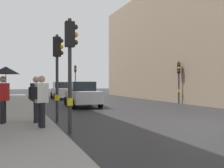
% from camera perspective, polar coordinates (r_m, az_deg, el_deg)
% --- Properties ---
extents(ground_plane, '(120.00, 120.00, 0.00)m').
position_cam_1_polar(ground_plane, '(10.96, 18.60, -8.57)').
color(ground_plane, '#28282B').
extents(sidewalk_kerb, '(3.43, 40.00, 0.16)m').
position_cam_1_polar(sidewalk_kerb, '(14.32, -22.97, -6.16)').
color(sidewalk_kerb, gray).
rests_on(sidewalk_kerb, ground).
extents(building_facade_right, '(12.00, 27.64, 11.14)m').
position_cam_1_polar(building_facade_right, '(26.73, 22.87, 8.63)').
color(building_facade_right, gray).
rests_on(building_facade_right, ground).
extents(traffic_light_near_right, '(0.45, 0.34, 3.75)m').
position_cam_1_polar(traffic_light_near_right, '(10.84, -12.47, 5.04)').
color(traffic_light_near_right, '#2D2D2D').
rests_on(traffic_light_near_right, ground).
extents(traffic_light_far_median, '(0.25, 0.43, 3.99)m').
position_cam_1_polar(traffic_light_far_median, '(32.30, -8.48, 2.17)').
color(traffic_light_far_median, '#2D2D2D').
rests_on(traffic_light_far_median, ground).
extents(traffic_light_mid_street, '(0.38, 0.44, 3.38)m').
position_cam_1_polar(traffic_light_mid_street, '(20.42, 15.19, 2.11)').
color(traffic_light_mid_street, '#2D2D2D').
rests_on(traffic_light_mid_street, ground).
extents(traffic_light_near_left, '(0.43, 0.25, 3.81)m').
position_cam_1_polar(traffic_light_near_left, '(8.36, -9.58, 6.78)').
color(traffic_light_near_left, '#2D2D2D').
rests_on(traffic_light_near_left, ground).
extents(car_silver_hatchback, '(2.13, 4.26, 1.76)m').
position_cam_1_polar(car_silver_hatchback, '(17.46, -6.91, -2.36)').
color(car_silver_hatchback, '#BCBCC1').
rests_on(car_silver_hatchback, ground).
extents(car_white_compact, '(2.13, 4.26, 1.76)m').
position_cam_1_polar(car_white_compact, '(26.23, -11.50, -1.48)').
color(car_white_compact, silver).
rests_on(car_white_compact, ground).
extents(car_yellow_taxi, '(2.23, 4.31, 1.76)m').
position_cam_1_polar(car_yellow_taxi, '(35.94, -7.07, -1.00)').
color(car_yellow_taxi, yellow).
rests_on(car_yellow_taxi, ground).
extents(pedestrian_with_umbrella, '(1.00, 1.00, 2.14)m').
position_cam_1_polar(pedestrian_with_umbrella, '(10.10, -23.51, 1.15)').
color(pedestrian_with_umbrella, black).
rests_on(pedestrian_with_umbrella, sidewalk_kerb).
extents(pedestrian_with_black_backpack, '(0.65, 0.42, 1.77)m').
position_cam_1_polar(pedestrian_with_black_backpack, '(8.72, -16.24, -3.16)').
color(pedestrian_with_black_backpack, black).
rests_on(pedestrian_with_black_backpack, sidewalk_kerb).
extents(pedestrian_in_dark_coat, '(0.44, 0.36, 1.77)m').
position_cam_1_polar(pedestrian_in_dark_coat, '(9.87, -17.16, -2.94)').
color(pedestrian_in_dark_coat, black).
rests_on(pedestrian_in_dark_coat, sidewalk_kerb).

